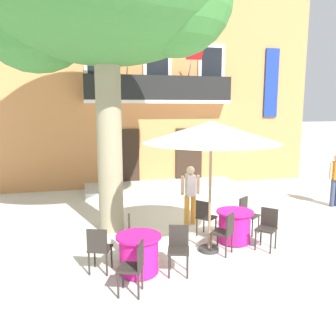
# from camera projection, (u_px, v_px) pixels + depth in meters

# --- Properties ---
(ground_plane) EXTENTS (120.00, 120.00, 0.00)m
(ground_plane) POSITION_uv_depth(u_px,v_px,m) (220.00, 223.00, 9.66)
(ground_plane) COLOR silver
(building_facade) EXTENTS (13.00, 5.09, 7.50)m
(building_facade) POSITION_uv_depth(u_px,v_px,m) (148.00, 93.00, 15.55)
(building_facade) COLOR #CC844C
(building_facade) RESTS_ON ground
(entrance_step_platform) EXTENTS (5.79, 1.81, 0.25)m
(entrance_step_platform) POSITION_uv_depth(u_px,v_px,m) (163.00, 187.00, 13.40)
(entrance_step_platform) COLOR silver
(entrance_step_platform) RESTS_ON ground
(cafe_table_near_tree) EXTENTS (0.86, 0.86, 0.76)m
(cafe_table_near_tree) POSITION_uv_depth(u_px,v_px,m) (139.00, 254.00, 6.65)
(cafe_table_near_tree) COLOR #DB1984
(cafe_table_near_tree) RESTS_ON ground
(cafe_chair_near_tree_0) EXTENTS (0.45, 0.45, 0.91)m
(cafe_chair_near_tree_0) POSITION_uv_depth(u_px,v_px,m) (134.00, 233.00, 7.35)
(cafe_chair_near_tree_0) COLOR #2D2823
(cafe_chair_near_tree_0) RESTS_ON ground
(cafe_chair_near_tree_1) EXTENTS (0.51, 0.51, 0.91)m
(cafe_chair_near_tree_1) POSITION_uv_depth(u_px,v_px,m) (99.00, 247.00, 6.63)
(cafe_chair_near_tree_1) COLOR #2D2823
(cafe_chair_near_tree_1) RESTS_ON ground
(cafe_chair_near_tree_2) EXTENTS (0.51, 0.51, 0.91)m
(cafe_chair_near_tree_2) POSITION_uv_depth(u_px,v_px,m) (135.00, 265.00, 5.88)
(cafe_chair_near_tree_2) COLOR #2D2823
(cafe_chair_near_tree_2) RESTS_ON ground
(cafe_chair_near_tree_3) EXTENTS (0.50, 0.50, 0.91)m
(cafe_chair_near_tree_3) POSITION_uv_depth(u_px,v_px,m) (179.00, 246.00, 6.67)
(cafe_chair_near_tree_3) COLOR #2D2823
(cafe_chair_near_tree_3) RESTS_ON ground
(cafe_table_middle) EXTENTS (0.86, 0.86, 0.76)m
(cafe_table_middle) POSITION_uv_depth(u_px,v_px,m) (234.00, 226.00, 8.20)
(cafe_table_middle) COLOR #DB1984
(cafe_table_middle) RESTS_ON ground
(cafe_chair_middle_0) EXTENTS (0.56, 0.56, 0.91)m
(cafe_chair_middle_0) POSITION_uv_depth(u_px,v_px,m) (267.00, 226.00, 7.82)
(cafe_chair_middle_0) COLOR #2D2823
(cafe_chair_middle_0) RESTS_ON ground
(cafe_chair_middle_1) EXTENTS (0.56, 0.56, 0.91)m
(cafe_chair_middle_1) POSITION_uv_depth(u_px,v_px,m) (247.00, 213.00, 8.79)
(cafe_chair_middle_1) COLOR #2D2823
(cafe_chair_middle_1) RESTS_ON ground
(cafe_chair_middle_2) EXTENTS (0.56, 0.56, 0.91)m
(cafe_chair_middle_2) POSITION_uv_depth(u_px,v_px,m) (205.00, 216.00, 8.55)
(cafe_chair_middle_2) COLOR #2D2823
(cafe_chair_middle_2) RESTS_ON ground
(cafe_chair_middle_3) EXTENTS (0.57, 0.57, 0.91)m
(cafe_chair_middle_3) POSITION_uv_depth(u_px,v_px,m) (225.00, 231.00, 7.50)
(cafe_chair_middle_3) COLOR #2D2823
(cafe_chair_middle_3) RESTS_ON ground
(cafe_umbrella) EXTENTS (2.90, 2.90, 2.85)m
(cafe_umbrella) POSITION_uv_depth(u_px,v_px,m) (211.00, 132.00, 7.32)
(cafe_umbrella) COLOR #997A56
(cafe_umbrella) RESTS_ON ground
(pedestrian_near_entrance) EXTENTS (0.53, 0.35, 1.59)m
(pedestrian_near_entrance) POSITION_uv_depth(u_px,v_px,m) (190.00, 192.00, 9.41)
(pedestrian_near_entrance) COLOR gold
(pedestrian_near_entrance) RESTS_ON ground
(pedestrian_mid_plaza) EXTENTS (0.53, 0.40, 1.67)m
(pedestrian_mid_plaza) POSITION_uv_depth(u_px,v_px,m) (336.00, 177.00, 11.11)
(pedestrian_mid_plaza) COLOR #384260
(pedestrian_mid_plaza) RESTS_ON ground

